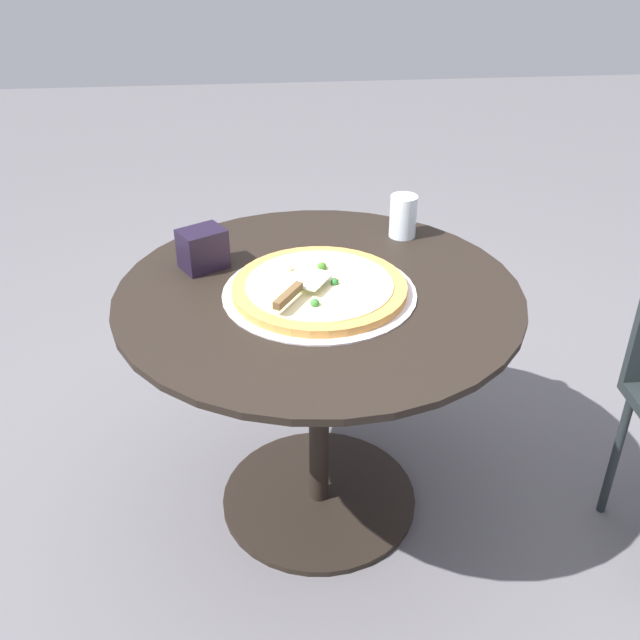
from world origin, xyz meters
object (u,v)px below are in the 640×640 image
Objects in this scene: pizza_server at (299,287)px; napkin_dispenser at (203,249)px; pizza_on_tray at (320,288)px; patio_table at (319,354)px; drinking_cup at (403,216)px.

napkin_dispenser is (-0.22, -0.23, 0.00)m from pizza_server.
napkin_dispenser is (-0.16, -0.28, 0.04)m from pizza_on_tray.
patio_table is at bearing 122.42° from napkin_dispenser.
pizza_on_tray is 4.01× the size of drinking_cup.
pizza_server reaches higher than pizza_on_tray.
pizza_on_tray is 4.26× the size of napkin_dispenser.
pizza_on_tray is 2.29× the size of pizza_server.
drinking_cup is 0.56m from napkin_dispenser.
pizza_on_tray is (0.02, 0.00, 0.20)m from patio_table.
napkin_dispenser is (0.14, -0.54, -0.01)m from drinking_cup.
patio_table is 0.20m from pizza_on_tray.
pizza_server is (0.06, -0.05, 0.04)m from pizza_on_tray.
pizza_on_tray is at bearing 120.07° from napkin_dispenser.
drinking_cup reaches higher than napkin_dispenser.
pizza_server is at bearing -36.18° from patio_table.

